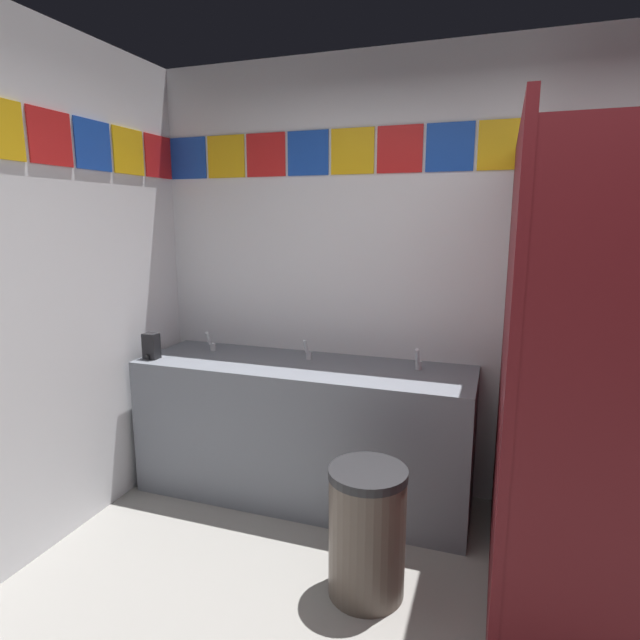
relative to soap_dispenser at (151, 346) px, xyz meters
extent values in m
cube|color=silver|center=(1.84, 0.54, 0.40)|extent=(3.95, 0.08, 2.65)
cube|color=#1947B7|center=(0.01, 0.49, 1.17)|extent=(0.26, 0.01, 0.26)
cube|color=yellow|center=(0.29, 0.49, 1.17)|extent=(0.26, 0.01, 0.26)
cube|color=red|center=(0.57, 0.49, 1.17)|extent=(0.26, 0.01, 0.26)
cube|color=#1947B7|center=(0.86, 0.49, 1.17)|extent=(0.26, 0.01, 0.26)
cube|color=yellow|center=(1.14, 0.49, 1.17)|extent=(0.26, 0.01, 0.26)
cube|color=red|center=(1.42, 0.49, 1.17)|extent=(0.26, 0.01, 0.26)
cube|color=#1947B7|center=(1.70, 0.49, 1.17)|extent=(0.26, 0.01, 0.26)
cube|color=yellow|center=(1.98, 0.49, 1.17)|extent=(0.26, 0.01, 0.26)
cube|color=red|center=(2.27, 0.49, 1.17)|extent=(0.26, 0.01, 0.26)
cube|color=#1947B7|center=(2.55, 0.49, 1.17)|extent=(0.26, 0.01, 0.26)
cube|color=red|center=(-0.12, -0.51, 1.17)|extent=(0.01, 0.26, 0.26)
cube|color=#1947B7|center=(-0.12, -0.22, 1.17)|extent=(0.01, 0.26, 0.26)
cube|color=yellow|center=(-0.12, 0.07, 1.17)|extent=(0.01, 0.26, 0.26)
cube|color=red|center=(-0.12, 0.35, 1.17)|extent=(0.01, 0.26, 0.26)
cube|color=slate|center=(0.93, 0.19, -0.50)|extent=(2.02, 0.62, 0.84)
cube|color=slate|center=(0.93, 0.48, -0.12)|extent=(2.02, 0.03, 0.08)
cylinder|color=#F2E1C7|center=(0.26, 0.16, -0.13)|extent=(0.34, 0.34, 0.10)
cylinder|color=#F2E1C7|center=(0.93, 0.16, -0.13)|extent=(0.34, 0.34, 0.10)
cylinder|color=#F2E1C7|center=(1.60, 0.16, -0.13)|extent=(0.34, 0.34, 0.10)
cylinder|color=silver|center=(0.26, 0.30, -0.05)|extent=(0.04, 0.04, 0.05)
cylinder|color=silver|center=(0.26, 0.25, 0.02)|extent=(0.02, 0.06, 0.09)
cylinder|color=silver|center=(0.93, 0.30, -0.05)|extent=(0.04, 0.04, 0.05)
cylinder|color=silver|center=(0.93, 0.25, 0.02)|extent=(0.02, 0.06, 0.09)
cylinder|color=silver|center=(1.60, 0.30, -0.05)|extent=(0.04, 0.04, 0.05)
cylinder|color=silver|center=(1.60, 0.25, 0.02)|extent=(0.02, 0.06, 0.09)
cube|color=black|center=(0.00, 0.00, 0.00)|extent=(0.09, 0.07, 0.16)
cylinder|color=black|center=(0.00, -0.04, -0.06)|extent=(0.02, 0.02, 0.03)
cube|color=maroon|center=(2.07, -0.23, 0.11)|extent=(0.04, 1.46, 2.07)
cylinder|color=silver|center=(2.09, -0.94, 0.22)|extent=(0.02, 0.02, 0.10)
cylinder|color=white|center=(2.58, -0.03, -0.72)|extent=(0.38, 0.38, 0.40)
torus|color=white|center=(2.58, -0.03, -0.51)|extent=(0.39, 0.39, 0.05)
cube|color=white|center=(2.58, 0.18, -0.35)|extent=(0.34, 0.17, 0.34)
cylinder|color=brown|center=(1.51, -0.53, -0.64)|extent=(0.35, 0.35, 0.57)
cylinder|color=#262628|center=(1.51, -0.53, -0.33)|extent=(0.36, 0.36, 0.04)
camera|label=1|loc=(2.01, -2.61, 0.77)|focal=29.24mm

